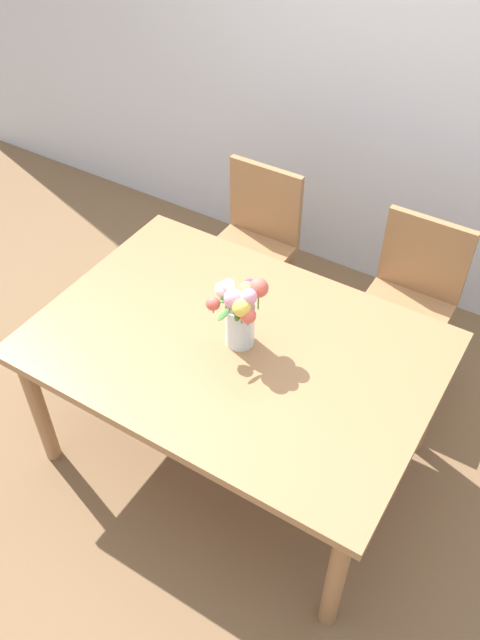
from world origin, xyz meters
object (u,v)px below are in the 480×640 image
object	(u,v)px
chair_left	(254,238)
chair_right	(410,295)
flower_vase	(241,310)
dining_table	(235,356)

from	to	relation	value
chair_left	chair_right	world-z (taller)	same
chair_left	chair_right	bearing A→B (deg)	-180.00
chair_left	flower_vase	xyz separation A→B (m)	(0.46, -0.89, 0.40)
chair_left	flower_vase	size ratio (longest dim) A/B	2.75
chair_right	flower_vase	world-z (taller)	flower_vase
dining_table	chair_left	world-z (taller)	chair_left
dining_table	chair_right	world-z (taller)	chair_right
chair_right	dining_table	bearing A→B (deg)	63.88
dining_table	chair_left	xyz separation A→B (m)	(-0.44, 0.90, -0.14)
dining_table	chair_left	size ratio (longest dim) A/B	1.79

